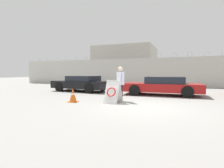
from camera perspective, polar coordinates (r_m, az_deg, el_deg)
The scene contains 8 objects.
ground_plane at distance 7.38m, azimuth 10.75°, elevation -7.36°, with size 90.00×90.00×0.00m, color gray.
perimeter_wall at distance 18.32m, azimuth 17.29°, elevation 3.74°, with size 36.00×0.30×3.37m.
building_block at distance 24.87m, azimuth 4.67°, elevation 6.11°, with size 7.71×6.98×4.90m.
barricade_sign at distance 8.17m, azimuth 0.28°, elevation -2.49°, with size 0.70×0.85×1.06m.
security_guard at distance 8.62m, azimuth 2.77°, elevation 0.63°, with size 0.49×0.64×1.71m.
traffic_cone_near at distance 8.60m, azimuth -12.62°, elevation -3.60°, with size 0.41×0.41×0.66m.
parked_car_front_coupe at distance 13.44m, azimuth -9.88°, elevation 0.24°, with size 4.48×2.30×1.17m.
parked_car_rear_sedan at distance 11.42m, azimuth 15.96°, elevation -0.51°, with size 4.86×2.12×1.16m.
Camera 1 is at (1.32, -7.12, 1.41)m, focal length 28.00 mm.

